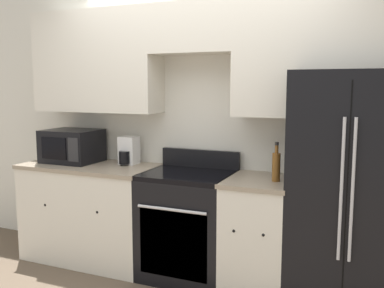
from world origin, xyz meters
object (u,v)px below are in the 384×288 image
(refrigerator, at_px, (350,190))
(microwave, at_px, (72,146))
(oven_range, at_px, (188,224))
(bottle, at_px, (276,166))

(refrigerator, distance_m, microwave, 2.56)
(oven_range, distance_m, microwave, 1.40)
(refrigerator, bearing_deg, microwave, -179.71)
(refrigerator, relative_size, microwave, 3.47)
(refrigerator, distance_m, bottle, 0.57)
(refrigerator, xyz_separation_m, bottle, (-0.54, -0.09, 0.16))
(oven_range, bearing_deg, microwave, 177.65)
(oven_range, height_order, bottle, bottle)
(oven_range, relative_size, microwave, 2.13)
(refrigerator, bearing_deg, oven_range, -177.17)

